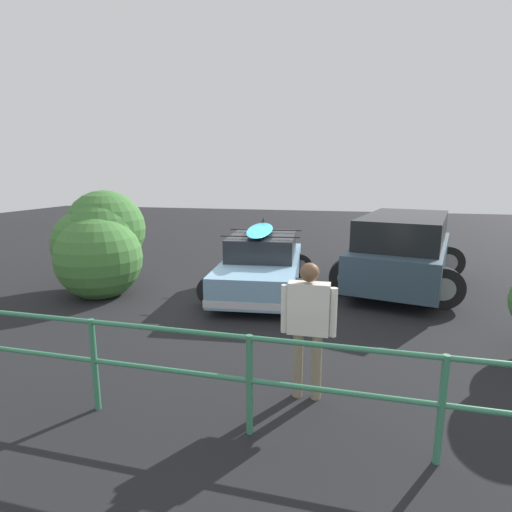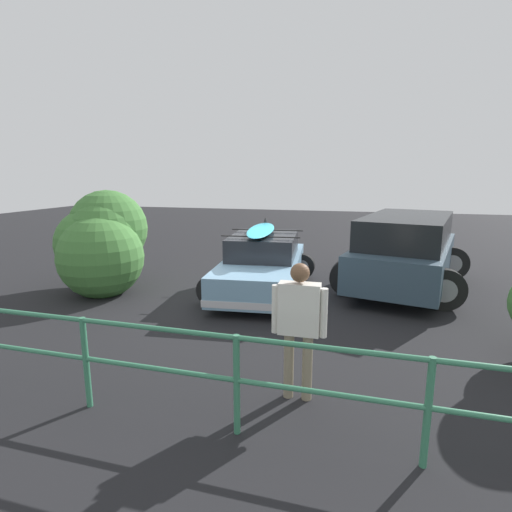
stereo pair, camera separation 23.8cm
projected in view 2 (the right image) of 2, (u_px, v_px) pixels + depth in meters
ground_plane at (244, 293)px, 9.30m from camera, size 44.00×44.00×0.02m
sedan_car at (263, 264)px, 9.40m from camera, size 2.61×4.33×1.59m
suv_car at (406, 250)px, 9.59m from camera, size 3.40×4.98×1.75m
person_bystander at (299, 319)px, 4.72m from camera, size 0.66×0.23×1.70m
railing_fence at (237, 369)px, 4.10m from camera, size 7.44×0.19×1.11m
bush_near_left at (102, 240)px, 9.36m from camera, size 2.21×2.50×2.44m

